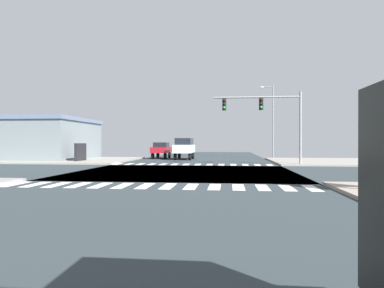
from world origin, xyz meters
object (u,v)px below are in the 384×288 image
traffic_signal_mast (265,111)px  street_lamp (271,115)px  sedan_leading_2 (161,149)px  suv_crossing_2 (184,147)px  bank_building (32,139)px

traffic_signal_mast → street_lamp: street_lamp is taller
traffic_signal_mast → sedan_leading_2: 15.89m
suv_crossing_2 → street_lamp: bearing=-155.1°
bank_building → suv_crossing_2: (16.66, 1.97, -0.86)m
suv_crossing_2 → bank_building: bearing=6.8°
bank_building → sedan_leading_2: bearing=16.8°
traffic_signal_mast → street_lamp: (2.16, 13.64, 0.70)m
bank_building → suv_crossing_2: 16.80m
street_lamp → bank_building: street_lamp is taller
street_lamp → sedan_leading_2: street_lamp is taller
street_lamp → sedan_leading_2: (-13.00, -2.50, -4.04)m
traffic_signal_mast → suv_crossing_2: 12.31m
traffic_signal_mast → bank_building: traffic_signal_mast is taller
street_lamp → suv_crossing_2: size_ratio=1.89×
traffic_signal_mast → bank_building: 25.57m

